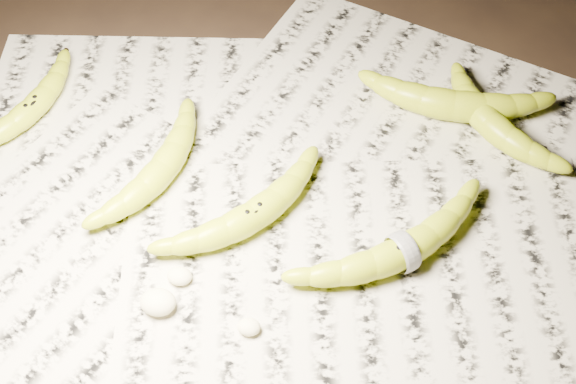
% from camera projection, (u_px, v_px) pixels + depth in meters
% --- Properties ---
extents(ground, '(3.00, 3.00, 0.00)m').
position_uv_depth(ground, '(261.00, 233.00, 0.95)').
color(ground, black).
rests_on(ground, ground).
extents(newspaper_patch, '(0.90, 0.70, 0.01)m').
position_uv_depth(newspaper_patch, '(268.00, 207.00, 0.96)').
color(newspaper_patch, beige).
rests_on(newspaper_patch, ground).
extents(banana_left_a, '(0.11, 0.19, 0.03)m').
position_uv_depth(banana_left_a, '(31.00, 107.00, 1.04)').
color(banana_left_a, gold).
rests_on(banana_left_a, newspaper_patch).
extents(banana_left_b, '(0.12, 0.20, 0.04)m').
position_uv_depth(banana_left_b, '(161.00, 168.00, 0.97)').
color(banana_left_b, gold).
rests_on(banana_left_b, newspaper_patch).
extents(banana_center, '(0.19, 0.19, 0.04)m').
position_uv_depth(banana_center, '(253.00, 214.00, 0.93)').
color(banana_center, gold).
rests_on(banana_center, newspaper_patch).
extents(banana_taped, '(0.22, 0.20, 0.04)m').
position_uv_depth(banana_taped, '(403.00, 250.00, 0.90)').
color(banana_taped, gold).
rests_on(banana_taped, newspaper_patch).
extents(banana_upper_a, '(0.22, 0.07, 0.04)m').
position_uv_depth(banana_upper_a, '(454.00, 103.00, 1.03)').
color(banana_upper_a, gold).
rests_on(banana_upper_a, newspaper_patch).
extents(banana_upper_b, '(0.17, 0.18, 0.04)m').
position_uv_depth(banana_upper_b, '(491.00, 122.00, 1.02)').
color(banana_upper_b, gold).
rests_on(banana_upper_b, newspaper_patch).
extents(measuring_tape, '(0.03, 0.04, 0.05)m').
position_uv_depth(measuring_tape, '(403.00, 250.00, 0.90)').
color(measuring_tape, white).
rests_on(measuring_tape, newspaper_patch).
extents(flesh_chunk_a, '(0.04, 0.03, 0.02)m').
position_uv_depth(flesh_chunk_a, '(158.00, 300.00, 0.87)').
color(flesh_chunk_a, beige).
rests_on(flesh_chunk_a, newspaper_patch).
extents(flesh_chunk_b, '(0.03, 0.02, 0.02)m').
position_uv_depth(flesh_chunk_b, '(179.00, 274.00, 0.89)').
color(flesh_chunk_b, beige).
rests_on(flesh_chunk_b, newspaper_patch).
extents(flesh_chunk_c, '(0.03, 0.02, 0.01)m').
position_uv_depth(flesh_chunk_c, '(249.00, 325.00, 0.85)').
color(flesh_chunk_c, beige).
rests_on(flesh_chunk_c, newspaper_patch).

